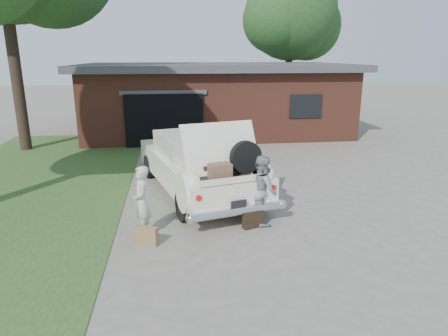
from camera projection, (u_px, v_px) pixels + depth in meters
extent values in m
plane|color=gray|center=(227.00, 220.00, 9.30)|extent=(90.00, 90.00, 0.00)
cube|color=#2D4C1E|center=(24.00, 189.00, 11.47)|extent=(6.00, 16.00, 0.02)
cube|color=brown|center=(215.00, 101.00, 19.98)|extent=(12.00, 7.00, 3.00)
cube|color=#4C4C51|center=(215.00, 67.00, 19.53)|extent=(12.80, 7.80, 0.30)
cube|color=black|center=(165.00, 120.00, 16.49)|extent=(3.20, 0.30, 2.20)
cube|color=#4C4C51|center=(163.00, 92.00, 16.11)|extent=(3.50, 0.12, 0.18)
cube|color=black|center=(306.00, 106.00, 17.04)|extent=(1.40, 0.08, 1.00)
cylinder|color=#38281E|center=(15.00, 67.00, 15.38)|extent=(0.44, 0.44, 6.50)
cylinder|color=#38281E|center=(288.00, 76.00, 25.08)|extent=(0.44, 0.44, 4.91)
sphere|color=#305E27|center=(291.00, 13.00, 24.07)|extent=(5.56, 5.56, 5.56)
sphere|color=#305E27|center=(307.00, 26.00, 24.95)|extent=(4.17, 4.17, 4.17)
sphere|color=#305E27|center=(276.00, 20.00, 23.39)|extent=(3.89, 3.89, 3.89)
cube|color=white|center=(197.00, 168.00, 11.10)|extent=(3.39, 5.77, 0.70)
cube|color=beige|center=(193.00, 144.00, 11.21)|extent=(2.29, 2.56, 0.56)
cube|color=black|center=(183.00, 138.00, 12.13)|extent=(1.65, 0.52, 0.48)
cube|color=black|center=(206.00, 153.00, 10.30)|extent=(1.65, 0.52, 0.48)
cylinder|color=black|center=(184.00, 206.00, 9.19)|extent=(0.41, 0.75, 0.72)
cylinder|color=black|center=(258.00, 195.00, 9.89)|extent=(0.41, 0.75, 0.72)
cylinder|color=black|center=(150.00, 166.00, 12.47)|extent=(0.41, 0.75, 0.72)
cylinder|color=black|center=(207.00, 160.00, 13.17)|extent=(0.41, 0.75, 0.72)
cylinder|color=silver|center=(238.00, 211.00, 8.70)|extent=(2.20, 0.76, 0.20)
cylinder|color=#A5140F|center=(198.00, 198.00, 8.33)|extent=(0.15, 0.14, 0.13)
cylinder|color=#A5140F|center=(273.00, 187.00, 8.99)|extent=(0.15, 0.14, 0.13)
cube|color=black|center=(239.00, 204.00, 8.64)|extent=(0.36, 0.12, 0.18)
cube|color=black|center=(226.00, 175.00, 9.16)|extent=(1.93, 1.58, 0.04)
cube|color=white|center=(190.00, 175.00, 8.81)|extent=(0.37, 1.17, 0.20)
cube|color=white|center=(260.00, 167.00, 9.45)|extent=(0.37, 1.17, 0.20)
cube|color=white|center=(236.00, 180.00, 8.61)|extent=(1.69, 0.51, 0.13)
cube|color=white|center=(221.00, 148.00, 9.28)|extent=(1.91, 1.05, 1.13)
cube|color=#503222|center=(214.00, 168.00, 9.31)|extent=(0.75, 0.59, 0.21)
cube|color=brown|center=(220.00, 171.00, 8.82)|extent=(0.55, 0.43, 0.34)
cube|color=black|center=(225.00, 167.00, 9.36)|extent=(0.77, 0.60, 0.21)
cylinder|color=black|center=(246.00, 157.00, 9.18)|extent=(0.78, 0.36, 0.76)
imported|color=beige|center=(142.00, 201.00, 8.37)|extent=(0.44, 0.60, 1.52)
imported|color=gray|center=(262.00, 189.00, 9.01)|extent=(0.72, 0.86, 1.58)
cube|color=#97744C|center=(146.00, 236.00, 8.07)|extent=(0.51, 0.32, 0.38)
cube|color=black|center=(253.00, 219.00, 8.87)|extent=(0.52, 0.31, 0.38)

